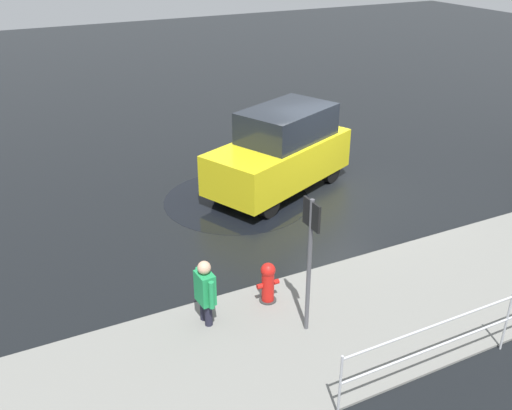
{
  "coord_description": "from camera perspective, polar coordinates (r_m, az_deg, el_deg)",
  "views": [
    {
      "loc": [
        7.52,
        10.47,
        6.03
      ],
      "look_at": [
        2.88,
        1.17,
        0.9
      ],
      "focal_mm": 40.0,
      "sensor_mm": 36.0,
      "label": 1
    }
  ],
  "objects": [
    {
      "name": "ground_plane",
      "position": [
        14.23,
        8.3,
        0.9
      ],
      "size": [
        60.0,
        60.0,
        0.0
      ],
      "primitive_type": "plane",
      "color": "black"
    },
    {
      "name": "kerb_strip",
      "position": [
        11.49,
        20.17,
        -7.11
      ],
      "size": [
        24.0,
        3.2,
        0.04
      ],
      "primitive_type": "cube",
      "color": "slate",
      "rests_on": "ground"
    },
    {
      "name": "moving_hatchback",
      "position": [
        14.07,
        2.51,
        5.42
      ],
      "size": [
        4.25,
        3.13,
        2.06
      ],
      "color": "yellow",
      "rests_on": "ground"
    },
    {
      "name": "fire_hydrant",
      "position": [
        10.04,
        1.2,
        -7.84
      ],
      "size": [
        0.42,
        0.31,
        0.8
      ],
      "color": "red",
      "rests_on": "ground"
    },
    {
      "name": "pedestrian",
      "position": [
        9.42,
        -5.11,
        -8.45
      ],
      "size": [
        0.26,
        0.57,
        1.22
      ],
      "color": "#1E8C4C",
      "rests_on": "ground"
    },
    {
      "name": "sign_post",
      "position": [
        8.8,
        5.42,
        -4.27
      ],
      "size": [
        0.07,
        0.44,
        2.4
      ],
      "color": "#4C4C51",
      "rests_on": "ground"
    },
    {
      "name": "puddle_patch",
      "position": [
        13.88,
        -1.92,
        0.53
      ],
      "size": [
        3.55,
        3.55,
        0.01
      ],
      "primitive_type": "cylinder",
      "color": "black",
      "rests_on": "ground"
    }
  ]
}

